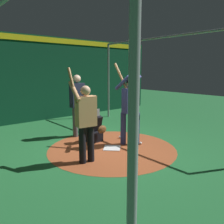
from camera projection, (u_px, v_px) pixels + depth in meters
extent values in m
plane|color=#216633|center=(112.00, 148.00, 5.92)|extent=(27.57, 27.57, 0.00)
cylinder|color=#9E4C28|center=(112.00, 148.00, 5.92)|extent=(3.25, 3.25, 0.01)
cube|color=white|center=(112.00, 148.00, 5.92)|extent=(0.59, 0.59, 0.01)
cylinder|color=navy|center=(137.00, 129.00, 6.18)|extent=(0.15, 0.15, 0.87)
cylinder|color=navy|center=(123.00, 129.00, 6.19)|extent=(0.15, 0.15, 0.87)
cube|color=navy|center=(130.00, 101.00, 6.04)|extent=(0.22, 0.44, 0.65)
cylinder|color=navy|center=(133.00, 82.00, 6.16)|extent=(0.52, 0.09, 0.41)
cylinder|color=navy|center=(122.00, 83.00, 5.91)|extent=(0.52, 0.09, 0.41)
sphere|color=tan|center=(131.00, 83.00, 5.96)|extent=(0.22, 0.22, 0.22)
sphere|color=black|center=(131.00, 81.00, 5.95)|extent=(0.25, 0.25, 0.25)
cylinder|color=olive|center=(121.00, 77.00, 6.01)|extent=(0.54, 0.06, 0.73)
cube|color=black|center=(93.00, 136.00, 6.50)|extent=(0.40, 0.40, 0.29)
cube|color=black|center=(94.00, 124.00, 6.41)|extent=(0.31, 0.40, 0.47)
sphere|color=#9E704C|center=(94.00, 112.00, 6.33)|extent=(0.22, 0.22, 0.22)
cube|color=gray|center=(97.00, 113.00, 6.26)|extent=(0.03, 0.20, 0.20)
ellipsoid|color=brown|center=(102.00, 129.00, 6.26)|extent=(0.12, 0.28, 0.22)
cylinder|color=#4C4C51|center=(81.00, 121.00, 6.99)|extent=(0.15, 0.15, 0.89)
cylinder|color=#4C4C51|center=(75.00, 122.00, 6.86)|extent=(0.15, 0.15, 0.89)
cube|color=#1E2338|center=(77.00, 95.00, 6.78)|extent=(0.22, 0.42, 0.71)
cylinder|color=#1E2338|center=(83.00, 93.00, 6.90)|extent=(0.09, 0.09, 0.60)
cylinder|color=#1E2338|center=(71.00, 94.00, 6.64)|extent=(0.09, 0.09, 0.60)
sphere|color=beige|center=(77.00, 79.00, 6.69)|extent=(0.23, 0.23, 0.23)
cylinder|color=black|center=(91.00, 143.00, 5.03)|extent=(0.15, 0.15, 0.81)
cylinder|color=black|center=(82.00, 145.00, 4.92)|extent=(0.15, 0.15, 0.81)
cube|color=tan|center=(86.00, 111.00, 4.84)|extent=(0.28, 0.45, 0.64)
cylinder|color=tan|center=(94.00, 108.00, 4.94)|extent=(0.09, 0.09, 0.54)
cylinder|color=tan|center=(74.00, 91.00, 4.74)|extent=(0.48, 0.16, 0.42)
sphere|color=tan|center=(85.00, 91.00, 4.76)|extent=(0.21, 0.21, 0.21)
cylinder|color=olive|center=(73.00, 85.00, 4.79)|extent=(0.47, 0.12, 0.74)
cube|color=#0C3D26|center=(38.00, 79.00, 8.95)|extent=(0.20, 11.57, 3.27)
cube|color=yellow|center=(37.00, 39.00, 8.59)|extent=(0.03, 11.34, 0.20)
cylinder|color=gray|center=(133.00, 140.00, 1.66)|extent=(0.08, 0.08, 3.00)
cylinder|color=gray|center=(108.00, 81.00, 9.63)|extent=(0.08, 0.08, 3.00)
cylinder|color=gray|center=(175.00, 36.00, 6.97)|extent=(6.37, 0.07, 0.07)
sphere|color=white|center=(141.00, 143.00, 6.20)|extent=(0.07, 0.07, 0.07)
sphere|color=white|center=(120.00, 137.00, 6.76)|extent=(0.07, 0.07, 0.07)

